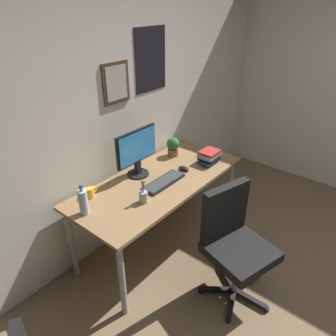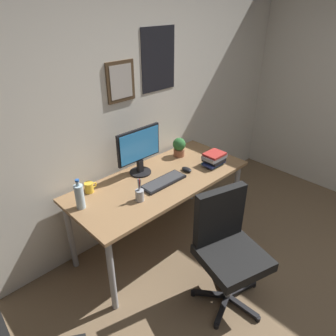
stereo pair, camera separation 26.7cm
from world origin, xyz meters
The scene contains 11 objects.
wall_back centered at (0.00, 2.15, 1.30)m, with size 4.40×0.10×2.60m.
desk centered at (-0.10, 1.70, 0.66)m, with size 1.69×0.74×0.73m.
office_chair centered at (-0.16, 0.90, 0.53)m, with size 0.58×0.59×0.95m.
monitor centered at (-0.16, 1.91, 0.97)m, with size 0.46×0.20×0.43m.
keyboard centered at (-0.13, 1.63, 0.75)m, with size 0.43×0.15×0.03m.
computer_mouse centered at (0.17, 1.63, 0.75)m, with size 0.06×0.11×0.04m.
water_bottle centered at (-0.84, 1.81, 0.84)m, with size 0.07×0.07×0.25m.
coffee_mug_near centered at (-0.67, 1.96, 0.78)m, with size 0.11×0.07×0.09m.
potted_plant centered at (0.35, 1.91, 0.84)m, with size 0.13×0.13×0.19m.
pen_cup centered at (-0.45, 1.57, 0.79)m, with size 0.07×0.07×0.20m.
book_stack_left centered at (0.45, 1.54, 0.80)m, with size 0.23×0.16×0.12m.
Camera 1 is at (-1.91, 0.12, 2.18)m, focal length 33.43 mm.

